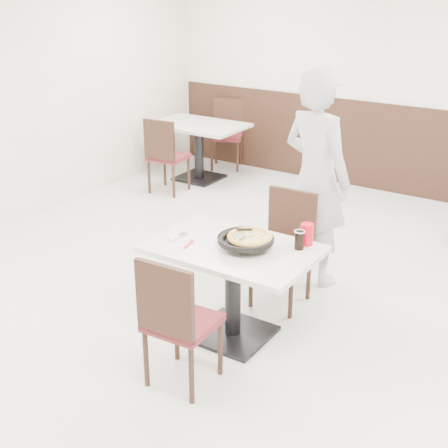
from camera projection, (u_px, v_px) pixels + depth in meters
The scene contains 19 objects.
floor at pixel (231, 302), 5.27m from camera, with size 7.00×7.00×0.00m, color #A4A5A1.
wall_back at pixel (389, 78), 7.46m from camera, with size 6.00×0.04×2.80m, color beige.
wainscot_back at pixel (381, 148), 7.76m from camera, with size 5.90×0.03×1.10m, color black.
main_table at pixel (233, 292), 4.65m from camera, with size 1.20×0.80×0.75m, color beige, non-canonical shape.
chair_near at pixel (183, 319), 4.10m from camera, with size 0.42×0.42×0.95m, color black, non-canonical shape.
chair_far at pixel (281, 251), 5.09m from camera, with size 0.42×0.42×0.95m, color black, non-canonical shape.
trivet at pixel (245, 248), 4.43m from camera, with size 0.13×0.13×0.04m, color black.
pizza_pan at pixel (246, 243), 4.46m from camera, with size 0.33×0.33×0.01m, color black.
pizza at pixel (250, 239), 4.48m from camera, with size 0.28×0.28×0.02m, color #DEA853.
pizza_server at pixel (239, 236), 4.45m from camera, with size 0.07×0.09×0.00m, color silver.
napkin at pixel (180, 242), 4.57m from camera, with size 0.15×0.15×0.00m, color silver.
side_plate at pixel (180, 237), 4.64m from camera, with size 0.17×0.17×0.01m, color silver.
fork at pixel (179, 238), 4.60m from camera, with size 0.01×0.14×0.00m, color silver.
cola_glass at pixel (299, 240), 4.45m from camera, with size 0.07×0.07×0.13m, color black.
red_cup at pixel (307, 234), 4.51m from camera, with size 0.10×0.10×0.16m, color red.
diner_person at pixel (316, 178), 5.35m from camera, with size 0.69×0.45×1.89m, color #B9B9BE.
bg_table_left at pixel (199, 152), 8.24m from camera, with size 1.20×0.80×0.75m, color beige, non-canonical shape.
bg_chair_left_near at pixel (168, 155), 7.72m from camera, with size 0.42×0.42×0.95m, color black, non-canonical shape.
bg_chair_left_far at pixel (227, 135), 8.66m from camera, with size 0.42×0.42×0.95m, color black, non-canonical shape.
Camera 1 is at (2.47, -3.91, 2.61)m, focal length 50.00 mm.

